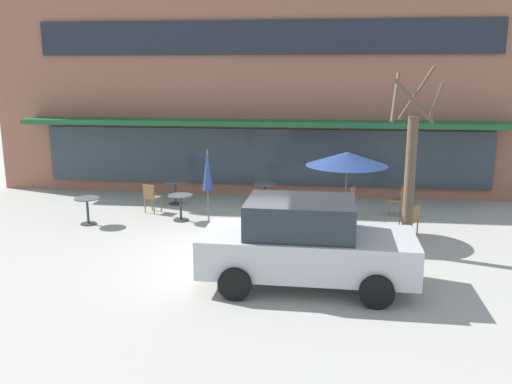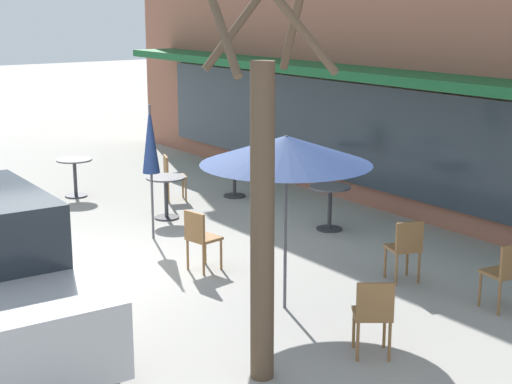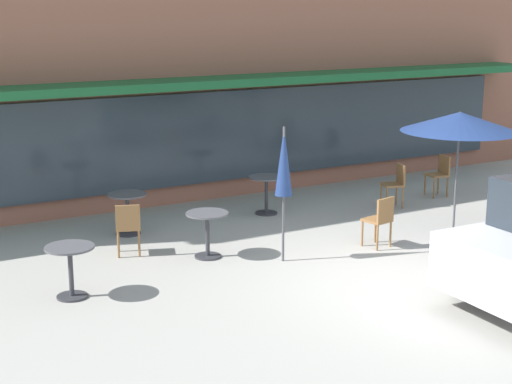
{
  "view_description": "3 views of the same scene",
  "coord_description": "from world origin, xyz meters",
  "px_view_note": "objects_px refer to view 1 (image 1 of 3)",
  "views": [
    {
      "loc": [
        1.99,
        -12.22,
        4.21
      ],
      "look_at": [
        0.19,
        2.57,
        0.87
      ],
      "focal_mm": 38.0,
      "sensor_mm": 36.0,
      "label": 1
    },
    {
      "loc": [
        10.05,
        -4.0,
        3.72
      ],
      "look_at": [
        0.32,
        2.8,
        0.88
      ],
      "focal_mm": 55.0,
      "sensor_mm": 36.0,
      "label": 2
    },
    {
      "loc": [
        -7.36,
        -8.65,
        4.05
      ],
      "look_at": [
        -0.7,
        3.07,
        0.83
      ],
      "focal_mm": 55.0,
      "sensor_mm": 36.0,
      "label": 3
    }
  ],
  "objects_px": {
    "cafe_table_near_wall": "(175,189)",
    "patio_umbrella_cream_folded": "(347,159)",
    "patio_umbrella_green_folded": "(208,171)",
    "cafe_chair_2": "(275,215)",
    "cafe_table_streetside": "(265,191)",
    "cafe_table_by_tree": "(87,206)",
    "street_tree": "(410,174)",
    "cafe_table_mid_patio": "(181,203)",
    "cafe_chair_3": "(398,198)",
    "cafe_chair_1": "(349,199)",
    "cafe_chair_4": "(412,218)",
    "parked_sedan": "(306,243)",
    "cafe_chair_0": "(151,196)"
  },
  "relations": [
    {
      "from": "patio_umbrella_cream_folded",
      "to": "cafe_chair_2",
      "type": "bearing_deg",
      "value": -175.7
    },
    {
      "from": "cafe_table_streetside",
      "to": "cafe_chair_4",
      "type": "relative_size",
      "value": 0.85
    },
    {
      "from": "patio_umbrella_green_folded",
      "to": "patio_umbrella_cream_folded",
      "type": "height_order",
      "value": "same"
    },
    {
      "from": "cafe_table_mid_patio",
      "to": "parked_sedan",
      "type": "xyz_separation_m",
      "value": [
        3.7,
        -4.39,
        0.36
      ]
    },
    {
      "from": "patio_umbrella_green_folded",
      "to": "cafe_chair_2",
      "type": "relative_size",
      "value": 2.47
    },
    {
      "from": "cafe_table_by_tree",
      "to": "cafe_chair_3",
      "type": "xyz_separation_m",
      "value": [
        8.75,
        2.04,
        0.01
      ]
    },
    {
      "from": "cafe_table_streetside",
      "to": "cafe_table_mid_patio",
      "type": "relative_size",
      "value": 1.0
    },
    {
      "from": "cafe_chair_1",
      "to": "parked_sedan",
      "type": "xyz_separation_m",
      "value": [
        -1.11,
        -5.46,
        0.35
      ]
    },
    {
      "from": "patio_umbrella_green_folded",
      "to": "cafe_chair_3",
      "type": "distance_m",
      "value": 5.8
    },
    {
      "from": "patio_umbrella_cream_folded",
      "to": "cafe_table_by_tree",
      "type": "bearing_deg",
      "value": 178.82
    },
    {
      "from": "patio_umbrella_green_folded",
      "to": "parked_sedan",
      "type": "distance_m",
      "value": 4.58
    },
    {
      "from": "cafe_table_mid_patio",
      "to": "street_tree",
      "type": "relative_size",
      "value": 0.18
    },
    {
      "from": "cafe_table_mid_patio",
      "to": "cafe_chair_4",
      "type": "bearing_deg",
      "value": -8.37
    },
    {
      "from": "cafe_table_streetside",
      "to": "street_tree",
      "type": "bearing_deg",
      "value": -47.29
    },
    {
      "from": "cafe_table_mid_patio",
      "to": "cafe_chair_3",
      "type": "xyz_separation_m",
      "value": [
        6.26,
        1.35,
        0.01
      ]
    },
    {
      "from": "cafe_table_by_tree",
      "to": "cafe_chair_0",
      "type": "height_order",
      "value": "cafe_chair_0"
    },
    {
      "from": "cafe_chair_0",
      "to": "cafe_chair_3",
      "type": "distance_m",
      "value": 7.39
    },
    {
      "from": "cafe_chair_2",
      "to": "cafe_chair_4",
      "type": "bearing_deg",
      "value": 0.78
    },
    {
      "from": "patio_umbrella_cream_folded",
      "to": "cafe_chair_4",
      "type": "bearing_deg",
      "value": -3.03
    },
    {
      "from": "cafe_table_near_wall",
      "to": "cafe_chair_1",
      "type": "relative_size",
      "value": 0.85
    },
    {
      "from": "cafe_table_streetside",
      "to": "cafe_chair_4",
      "type": "bearing_deg",
      "value": -34.88
    },
    {
      "from": "cafe_table_mid_patio",
      "to": "cafe_chair_2",
      "type": "xyz_separation_m",
      "value": [
        2.8,
        -0.98,
        0.01
      ]
    },
    {
      "from": "cafe_table_by_tree",
      "to": "patio_umbrella_green_folded",
      "type": "height_order",
      "value": "patio_umbrella_green_folded"
    },
    {
      "from": "patio_umbrella_cream_folded",
      "to": "cafe_chair_1",
      "type": "distance_m",
      "value": 2.44
    },
    {
      "from": "cafe_table_streetside",
      "to": "cafe_table_by_tree",
      "type": "height_order",
      "value": "same"
    },
    {
      "from": "cafe_chair_1",
      "to": "cafe_chair_3",
      "type": "bearing_deg",
      "value": 10.86
    },
    {
      "from": "cafe_table_near_wall",
      "to": "patio_umbrella_cream_folded",
      "type": "distance_m",
      "value": 6.14
    },
    {
      "from": "cafe_table_mid_patio",
      "to": "cafe_chair_3",
      "type": "relative_size",
      "value": 0.85
    },
    {
      "from": "cafe_table_mid_patio",
      "to": "cafe_table_by_tree",
      "type": "bearing_deg",
      "value": -164.46
    },
    {
      "from": "cafe_chair_0",
      "to": "patio_umbrella_green_folded",
      "type": "bearing_deg",
      "value": -35.88
    },
    {
      "from": "cafe_table_streetside",
      "to": "street_tree",
      "type": "xyz_separation_m",
      "value": [
        3.76,
        -4.07,
        1.4
      ]
    },
    {
      "from": "cafe_table_near_wall",
      "to": "cafe_chair_1",
      "type": "xyz_separation_m",
      "value": [
        5.49,
        -0.83,
        0.01
      ]
    },
    {
      "from": "cafe_table_near_wall",
      "to": "cafe_chair_0",
      "type": "bearing_deg",
      "value": -110.07
    },
    {
      "from": "patio_umbrella_cream_folded",
      "to": "cafe_chair_1",
      "type": "relative_size",
      "value": 2.47
    },
    {
      "from": "cafe_table_streetside",
      "to": "parked_sedan",
      "type": "height_order",
      "value": "parked_sedan"
    },
    {
      "from": "cafe_chair_2",
      "to": "patio_umbrella_green_folded",
      "type": "bearing_deg",
      "value": 173.9
    },
    {
      "from": "cafe_table_by_tree",
      "to": "cafe_chair_1",
      "type": "height_order",
      "value": "cafe_chair_1"
    },
    {
      "from": "cafe_table_by_tree",
      "to": "cafe_table_mid_patio",
      "type": "xyz_separation_m",
      "value": [
        2.49,
        0.69,
        0.0
      ]
    },
    {
      "from": "cafe_chair_0",
      "to": "street_tree",
      "type": "height_order",
      "value": "street_tree"
    },
    {
      "from": "cafe_chair_1",
      "to": "parked_sedan",
      "type": "height_order",
      "value": "parked_sedan"
    },
    {
      "from": "cafe_table_near_wall",
      "to": "cafe_table_by_tree",
      "type": "relative_size",
      "value": 1.0
    },
    {
      "from": "patio_umbrella_cream_folded",
      "to": "cafe_chair_1",
      "type": "xyz_separation_m",
      "value": [
        0.2,
        1.91,
        -1.5
      ]
    },
    {
      "from": "cafe_table_by_tree",
      "to": "cafe_table_streetside",
      "type": "bearing_deg",
      "value": 28.84
    },
    {
      "from": "patio_umbrella_cream_folded",
      "to": "cafe_chair_4",
      "type": "xyz_separation_m",
      "value": [
        1.69,
        -0.09,
        -1.5
      ]
    },
    {
      "from": "cafe_table_by_tree",
      "to": "cafe_chair_2",
      "type": "relative_size",
      "value": 0.85
    },
    {
      "from": "cafe_table_near_wall",
      "to": "cafe_chair_3",
      "type": "relative_size",
      "value": 0.85
    },
    {
      "from": "cafe_chair_3",
      "to": "cafe_chair_2",
      "type": "bearing_deg",
      "value": -146.15
    },
    {
      "from": "patio_umbrella_green_folded",
      "to": "cafe_chair_0",
      "type": "distance_m",
      "value": 2.79
    },
    {
      "from": "patio_umbrella_cream_folded",
      "to": "cafe_chair_1",
      "type": "bearing_deg",
      "value": 84.11
    },
    {
      "from": "cafe_table_by_tree",
      "to": "cafe_table_mid_patio",
      "type": "height_order",
      "value": "same"
    }
  ]
}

